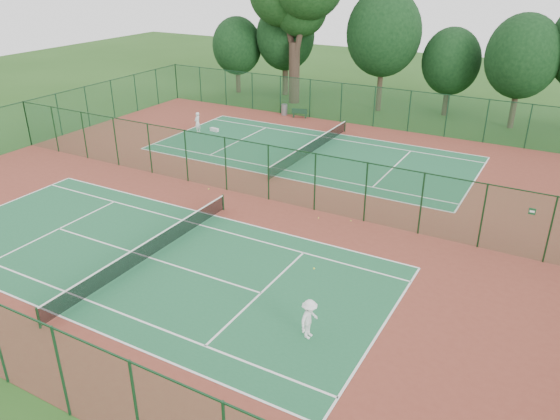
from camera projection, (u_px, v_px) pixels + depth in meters
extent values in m
plane|color=#234A17|center=(247.00, 195.00, 33.90)|extent=(120.00, 120.00, 0.00)
cube|color=brown|center=(247.00, 195.00, 33.90)|extent=(40.00, 36.00, 0.01)
cube|color=#1D5E38|center=(149.00, 258.00, 26.77)|extent=(23.77, 10.97, 0.01)
cube|color=#1D5D3A|center=(311.00, 153.00, 41.02)|extent=(23.77, 10.97, 0.01)
cube|color=#194D29|center=(357.00, 105.00, 47.41)|extent=(40.00, 0.02, 3.50)
cube|color=#133420|center=(359.00, 85.00, 46.69)|extent=(40.00, 0.05, 0.05)
cube|color=#184827|center=(27.00, 124.00, 42.01)|extent=(0.02, 36.00, 3.50)
cube|color=#133620|center=(23.00, 102.00, 41.29)|extent=(0.05, 36.00, 0.05)
cube|color=#1B512B|center=(247.00, 168.00, 33.16)|extent=(40.00, 0.02, 3.50)
cube|color=black|center=(246.00, 141.00, 32.44)|extent=(40.00, 0.05, 0.05)
cylinder|color=#14391C|center=(38.00, 318.00, 21.50)|extent=(0.10, 0.10, 0.97)
cylinder|color=#14391C|center=(223.00, 202.00, 31.64)|extent=(0.10, 0.10, 0.97)
cube|color=black|center=(148.00, 249.00, 26.57)|extent=(0.02, 12.80, 0.85)
cube|color=white|center=(147.00, 241.00, 26.39)|extent=(0.04, 12.80, 0.06)
cylinder|color=#133419|center=(268.00, 174.00, 35.75)|extent=(0.10, 0.10, 0.97)
cylinder|color=#133419|center=(345.00, 126.00, 45.88)|extent=(0.10, 0.10, 0.97)
cube|color=black|center=(311.00, 147.00, 40.82)|extent=(0.02, 12.80, 0.85)
cube|color=white|center=(312.00, 142.00, 40.63)|extent=(0.04, 12.80, 0.06)
imported|color=white|center=(309.00, 319.00, 20.84)|extent=(0.69, 1.12, 1.67)
imported|color=silver|center=(197.00, 123.00, 45.43)|extent=(0.44, 0.65, 1.73)
cylinder|color=slate|center=(284.00, 110.00, 50.73)|extent=(0.70, 0.70, 1.01)
cube|color=black|center=(294.00, 115.00, 50.12)|extent=(0.17, 0.38, 0.42)
cube|color=black|center=(306.00, 116.00, 49.87)|extent=(0.17, 0.38, 0.42)
cube|color=black|center=(300.00, 113.00, 49.90)|extent=(1.47, 0.76, 0.05)
cube|color=black|center=(299.00, 111.00, 49.64)|extent=(1.38, 0.42, 0.42)
cube|color=silver|center=(214.00, 130.00, 46.08)|extent=(0.80, 0.37, 0.29)
sphere|color=#C4E936|center=(351.00, 221.00, 30.45)|extent=(0.06, 0.06, 0.06)
sphere|color=#DEEA36|center=(319.00, 218.00, 30.77)|extent=(0.07, 0.07, 0.07)
sphere|color=#D7F338|center=(209.00, 189.00, 34.62)|extent=(0.08, 0.08, 0.08)
cylinder|color=#33241C|center=(294.00, 73.00, 54.09)|extent=(1.08, 1.08, 5.91)
cylinder|color=#33241C|center=(288.00, 25.00, 52.85)|extent=(2.00, 0.59, 5.88)
cylinder|color=#33241C|center=(302.00, 24.00, 51.55)|extent=(1.87, 0.55, 6.38)
sphere|color=black|center=(301.00, 9.00, 52.13)|extent=(5.12, 5.12, 5.12)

